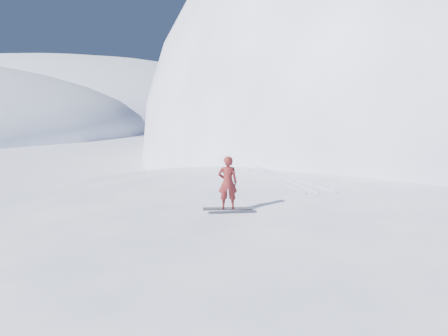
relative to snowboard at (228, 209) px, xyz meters
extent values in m
plane|color=white|center=(3.05, 0.01, -2.41)|extent=(400.00, 400.00, 0.00)
ellipsoid|color=white|center=(4.05, 3.01, -2.41)|extent=(36.00, 28.00, 4.80)
ellipsoid|color=white|center=(25.05, 26.01, -2.41)|extent=(60.00, 56.00, 56.00)
ellipsoid|color=white|center=(13.05, 20.01, -2.41)|extent=(28.00, 24.00, 18.00)
ellipsoid|color=white|center=(-36.95, 110.01, -2.41)|extent=(140.00, 90.00, 36.00)
ellipsoid|color=white|center=(-0.95, -1.99, -2.41)|extent=(6.00, 5.40, 0.80)
ellipsoid|color=white|center=(1.05, 6.01, -2.41)|extent=(7.00, 6.30, 1.00)
ellipsoid|color=white|center=(10.05, 4.01, -2.41)|extent=(4.00, 3.60, 0.60)
cube|color=black|center=(0.00, 0.00, 0.00)|extent=(1.52, 0.40, 0.03)
imported|color=maroon|center=(0.00, 0.00, 0.82)|extent=(0.62, 0.43, 1.61)
cube|color=silver|center=(2.41, 4.62, 0.01)|extent=(1.24, 5.89, 0.04)
cube|color=silver|center=(2.89, 4.62, 0.01)|extent=(1.25, 5.89, 0.04)
cube|color=silver|center=(3.31, 4.62, 0.01)|extent=(1.75, 5.77, 0.04)
camera|label=1|loc=(-1.40, -11.68, 3.29)|focal=32.00mm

